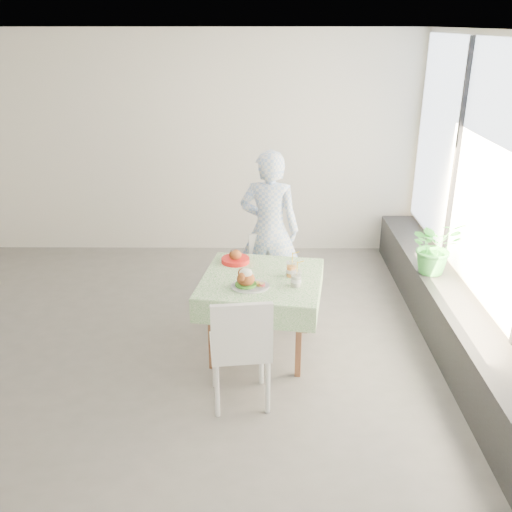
{
  "coord_description": "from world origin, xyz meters",
  "views": [
    {
      "loc": [
        1.01,
        -4.72,
        2.86
      ],
      "look_at": [
        0.97,
        -0.03,
        0.93
      ],
      "focal_mm": 40.0,
      "sensor_mm": 36.0,
      "label": 1
    }
  ],
  "objects_px": {
    "diner": "(269,230)",
    "juice_cup_orange": "(291,270)",
    "chair_far": "(270,289)",
    "main_dish": "(248,281)",
    "chair_near": "(240,369)",
    "cafe_table": "(261,305)",
    "potted_plant": "(435,246)"
  },
  "relations": [
    {
      "from": "diner",
      "to": "juice_cup_orange",
      "type": "distance_m",
      "value": 0.95
    },
    {
      "from": "chair_far",
      "to": "main_dish",
      "type": "height_order",
      "value": "main_dish"
    },
    {
      "from": "chair_far",
      "to": "juice_cup_orange",
      "type": "relative_size",
      "value": 2.95
    },
    {
      "from": "chair_far",
      "to": "chair_near",
      "type": "xyz_separation_m",
      "value": [
        -0.26,
        -1.57,
        0.05
      ]
    },
    {
      "from": "diner",
      "to": "main_dish",
      "type": "relative_size",
      "value": 5.04
    },
    {
      "from": "main_dish",
      "to": "cafe_table",
      "type": "bearing_deg",
      "value": 60.83
    },
    {
      "from": "chair_far",
      "to": "juice_cup_orange",
      "type": "height_order",
      "value": "juice_cup_orange"
    },
    {
      "from": "cafe_table",
      "to": "main_dish",
      "type": "bearing_deg",
      "value": -119.17
    },
    {
      "from": "chair_far",
      "to": "chair_near",
      "type": "distance_m",
      "value": 1.59
    },
    {
      "from": "chair_far",
      "to": "chair_near",
      "type": "bearing_deg",
      "value": -99.43
    },
    {
      "from": "chair_far",
      "to": "chair_near",
      "type": "relative_size",
      "value": 0.84
    },
    {
      "from": "chair_near",
      "to": "cafe_table",
      "type": "bearing_deg",
      "value": 77.95
    },
    {
      "from": "diner",
      "to": "potted_plant",
      "type": "distance_m",
      "value": 1.67
    },
    {
      "from": "cafe_table",
      "to": "diner",
      "type": "xyz_separation_m",
      "value": [
        0.08,
        0.95,
        0.39
      ]
    },
    {
      "from": "cafe_table",
      "to": "potted_plant",
      "type": "relative_size",
      "value": 2.12
    },
    {
      "from": "chair_near",
      "to": "chair_far",
      "type": "bearing_deg",
      "value": 80.57
    },
    {
      "from": "chair_near",
      "to": "juice_cup_orange",
      "type": "height_order",
      "value": "juice_cup_orange"
    },
    {
      "from": "main_dish",
      "to": "chair_near",
      "type": "bearing_deg",
      "value": -95.07
    },
    {
      "from": "diner",
      "to": "chair_near",
      "type": "bearing_deg",
      "value": 91.65
    },
    {
      "from": "juice_cup_orange",
      "to": "potted_plant",
      "type": "distance_m",
      "value": 1.6
    },
    {
      "from": "chair_near",
      "to": "main_dish",
      "type": "bearing_deg",
      "value": 84.93
    },
    {
      "from": "diner",
      "to": "potted_plant",
      "type": "relative_size",
      "value": 3.02
    },
    {
      "from": "main_dish",
      "to": "potted_plant",
      "type": "distance_m",
      "value": 2.05
    },
    {
      "from": "cafe_table",
      "to": "main_dish",
      "type": "distance_m",
      "value": 0.41
    },
    {
      "from": "diner",
      "to": "main_dish",
      "type": "bearing_deg",
      "value": 90.12
    },
    {
      "from": "cafe_table",
      "to": "chair_near",
      "type": "xyz_separation_m",
      "value": [
        -0.17,
        -0.79,
        -0.16
      ]
    },
    {
      "from": "diner",
      "to": "potted_plant",
      "type": "height_order",
      "value": "diner"
    },
    {
      "from": "chair_far",
      "to": "potted_plant",
      "type": "height_order",
      "value": "potted_plant"
    },
    {
      "from": "diner",
      "to": "chair_far",
      "type": "bearing_deg",
      "value": 103.13
    },
    {
      "from": "main_dish",
      "to": "diner",
      "type": "bearing_deg",
      "value": 80.28
    },
    {
      "from": "cafe_table",
      "to": "diner",
      "type": "height_order",
      "value": "diner"
    },
    {
      "from": "chair_near",
      "to": "potted_plant",
      "type": "height_order",
      "value": "potted_plant"
    }
  ]
}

